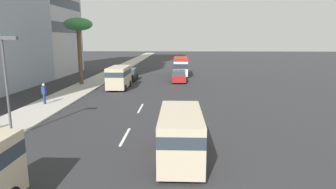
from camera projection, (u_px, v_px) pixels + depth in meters
The scene contains 12 objects.
ground_plane at pixel (153, 85), 36.20m from camera, with size 198.00×198.00×0.00m, color #2D2D30.
sidewalk_right at pixel (89, 84), 36.46m from camera, with size 162.00×3.55×0.15m, color #B2ADA3.
lane_stripe_mid at pixel (125, 137), 17.27m from camera, with size 3.20×0.16×0.01m, color silver.
lane_stripe_far at pixel (141, 108), 24.31m from camera, with size 3.20×0.16×0.01m, color silver.
van_lead at pixel (119, 76), 33.68m from camera, with size 5.25×2.20×2.57m.
van_third at pixel (181, 133), 13.65m from camera, with size 5.03×2.11×2.40m.
car_fourth at pixel (179, 76), 38.95m from camera, with size 4.35×1.88×1.59m.
car_fifth at pixel (130, 75), 40.54m from camera, with size 4.65×1.85×1.64m.
minibus_sixth at pixel (181, 66), 45.42m from camera, with size 6.86×2.28×2.89m.
pedestrian_by_tree at pixel (44, 93), 25.08m from camera, with size 0.30×0.36×1.81m.
palm_tree at pixel (78, 27), 35.08m from camera, with size 3.43×3.43×8.15m.
street_lamp at pixel (7, 74), 16.45m from camera, with size 0.24×0.97×5.83m.
Camera 1 is at (-4.16, -3.16, 5.79)m, focal length 30.73 mm.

